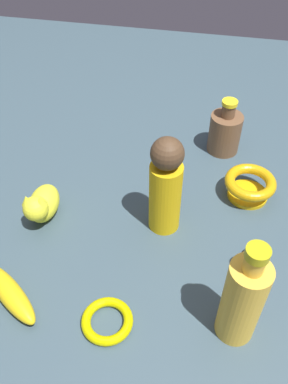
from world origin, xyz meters
TOP-DOWN VIEW (x-y plane):
  - ground at (0.00, 0.00)m, footprint 2.00×2.00m
  - person_figure_adult at (-0.02, -0.05)m, footprint 0.09×0.09m
  - bottle_short at (0.28, -0.16)m, footprint 0.08×0.08m
  - cat_figurine at (-0.05, 0.22)m, footprint 0.14×0.07m
  - nail_polish_jar at (-0.11, -0.24)m, footprint 0.04×0.04m
  - bottle_tall at (-0.25, -0.22)m, footprint 0.07×0.07m
  - bowl at (0.11, -0.23)m, footprint 0.12×0.12m
  - bangle at (-0.28, 0.01)m, footprint 0.10×0.10m
  - banana at (-0.27, 0.21)m, footprint 0.13×0.16m

SIDE VIEW (x-z plane):
  - ground at x=0.00m, z-range 0.00..0.00m
  - bangle at x=-0.28m, z-range 0.00..0.02m
  - banana at x=-0.27m, z-range 0.00..0.04m
  - nail_polish_jar at x=-0.11m, z-range 0.00..0.05m
  - bowl at x=0.11m, z-range 0.01..0.07m
  - cat_figurine at x=-0.05m, z-range -0.01..0.09m
  - bottle_short at x=0.28m, z-range -0.02..0.14m
  - bottle_tall at x=-0.25m, z-range -0.02..0.22m
  - person_figure_adult at x=-0.02m, z-range 0.00..0.24m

